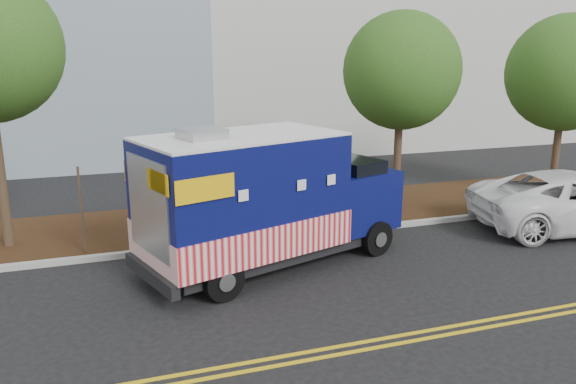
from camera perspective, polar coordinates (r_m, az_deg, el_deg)
name	(u,v)px	position (r m, az deg, el deg)	size (l,w,h in m)	color
ground	(232,265)	(14.12, -5.70, -7.42)	(120.00, 120.00, 0.00)	black
curb	(220,244)	(15.38, -6.88, -5.29)	(120.00, 0.18, 0.15)	#9E9E99
mulch_strip	(206,222)	(17.34, -8.30, -3.05)	(120.00, 4.00, 0.15)	black
centerline_near	(289,355)	(10.26, 0.10, -16.26)	(120.00, 0.10, 0.01)	gold
centerline_far	(294,363)	(10.05, 0.58, -16.95)	(120.00, 0.10, 0.01)	gold
tree_c	(402,71)	(18.76, 11.46, 11.94)	(3.78, 3.78, 6.42)	#38281C
tree_d	(565,73)	(22.03, 26.36, 10.78)	(4.02, 4.02, 6.41)	#38281C
sign_post	(82,213)	(15.04, -20.20, -2.06)	(0.06, 0.06, 2.40)	#473828
food_truck	(263,203)	(13.54, -2.58, -1.14)	(7.14, 4.39, 3.55)	black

